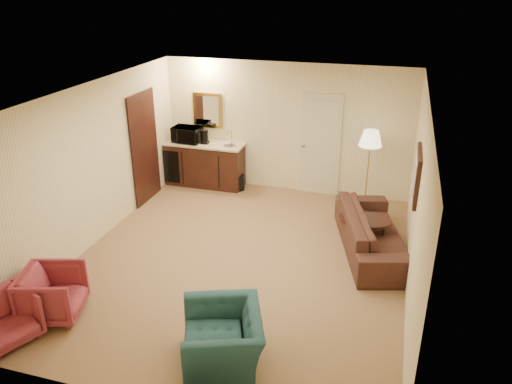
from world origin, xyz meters
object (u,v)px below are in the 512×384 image
at_px(sofa, 374,225).
at_px(waste_bin, 239,182).
at_px(rose_chair_near, 52,291).
at_px(teal_armchair, 222,331).
at_px(coffee_table, 364,232).
at_px(microwave, 187,133).
at_px(wetbar_cabinet, 205,164).
at_px(rose_chair_far, 4,316).
at_px(coffee_maker, 205,137).
at_px(floor_lamp, 368,171).

xyz_separation_m(sofa, waste_bin, (-2.85, 1.77, -0.29)).
height_order(sofa, rose_chair_near, sofa).
distance_m(teal_armchair, coffee_table, 3.46).
xyz_separation_m(waste_bin, microwave, (-1.13, 0.06, 0.96)).
bearing_deg(microwave, waste_bin, -0.34).
xyz_separation_m(rose_chair_near, microwave, (-0.12, 4.71, 0.75)).
bearing_deg(wetbar_cabinet, rose_chair_far, -95.40).
xyz_separation_m(microwave, coffee_maker, (0.39, -0.00, -0.05)).
relative_size(wetbar_cabinet, coffee_maker, 5.65).
distance_m(sofa, rose_chair_near, 4.81).
relative_size(wetbar_cabinet, floor_lamp, 1.05).
bearing_deg(coffee_maker, floor_lamp, -10.96).
bearing_deg(microwave, coffee_maker, 2.13).
bearing_deg(teal_armchair, sofa, 133.19).
distance_m(rose_chair_near, floor_lamp, 5.70).
bearing_deg(teal_armchair, waste_bin, 174.48).
relative_size(coffee_table, microwave, 1.47).
relative_size(sofa, coffee_table, 2.69).
distance_m(rose_chair_far, coffee_maker, 5.35).
height_order(coffee_table, floor_lamp, floor_lamp).
distance_m(wetbar_cabinet, rose_chair_far, 5.31).
height_order(rose_chair_near, floor_lamp, floor_lamp).
bearing_deg(rose_chair_far, waste_bin, 10.67).
distance_m(wetbar_cabinet, teal_armchair, 5.37).
bearing_deg(coffee_maker, waste_bin, -10.06).
bearing_deg(waste_bin, microwave, 176.94).
distance_m(coffee_table, microwave, 4.28).
bearing_deg(waste_bin, coffee_maker, 175.66).
height_order(teal_armchair, coffee_maker, coffee_maker).
xyz_separation_m(sofa, rose_chair_near, (-3.85, -2.88, -0.08)).
height_order(teal_armchair, rose_chair_far, teal_armchair).
bearing_deg(wetbar_cabinet, rose_chair_near, -93.03).
height_order(wetbar_cabinet, rose_chair_far, wetbar_cabinet).
height_order(teal_armchair, rose_chair_near, teal_armchair).
height_order(rose_chair_far, microwave, microwave).
relative_size(teal_armchair, coffee_maker, 3.46).
relative_size(sofa, rose_chair_far, 3.38).
height_order(sofa, coffee_table, sofa).
height_order(rose_chair_near, microwave, microwave).
relative_size(rose_chair_far, coffee_table, 0.80).
height_order(teal_armchair, waste_bin, teal_armchair).
xyz_separation_m(sofa, teal_armchair, (-1.45, -3.08, -0.01)).
distance_m(sofa, waste_bin, 3.37).
xyz_separation_m(rose_chair_far, microwave, (0.13, 5.28, 0.78)).
bearing_deg(rose_chair_near, coffee_table, -67.38).
bearing_deg(microwave, sofa, -22.01).
height_order(rose_chair_far, coffee_maker, coffee_maker).
bearing_deg(teal_armchair, microwave, -174.40).
xyz_separation_m(rose_chair_far, waste_bin, (1.25, 5.22, -0.18)).
bearing_deg(waste_bin, coffee_table, -31.45).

